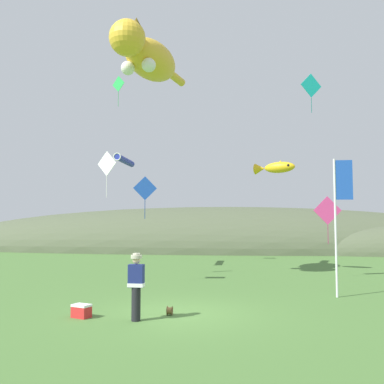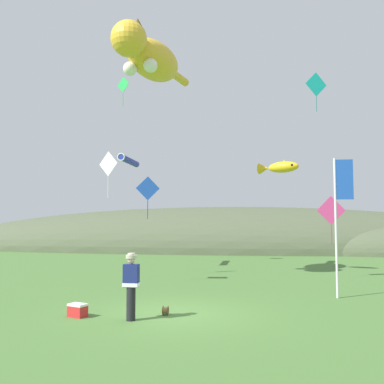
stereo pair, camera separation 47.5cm
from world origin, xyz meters
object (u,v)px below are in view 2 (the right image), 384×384
kite_diamond_green (123,85)px  kite_diamond_blue (148,189)px  festival_attendant (131,284)px  kite_fish_windsock (279,167)px  festival_banner_pole (340,206)px  kite_diamond_pink (331,211)px  picnic_cooler (78,310)px  kite_giant_cat (149,58)px  kite_spool (166,310)px  kite_diamond_teal (316,85)px  kite_diamond_white (108,164)px  kite_tube_streamer (129,161)px

kite_diamond_green → kite_diamond_blue: kite_diamond_green is taller
festival_attendant → kite_fish_windsock: kite_fish_windsock is taller
festival_banner_pole → kite_diamond_pink: festival_banner_pole is taller
picnic_cooler → kite_giant_cat: size_ratio=0.09×
kite_fish_windsock → kite_spool: bearing=-110.2°
kite_diamond_pink → kite_diamond_green: bearing=160.6°
kite_diamond_teal → kite_diamond_pink: size_ratio=1.03×
kite_spool → kite_fish_windsock: 12.51m
kite_fish_windsock → kite_diamond_teal: (2.35, 2.37, 5.09)m
festival_attendant → kite_diamond_blue: size_ratio=0.86×
kite_fish_windsock → kite_diamond_teal: bearing=45.3°
kite_giant_cat → kite_diamond_teal: size_ratio=2.89×
festival_banner_pole → kite_diamond_pink: bearing=82.7°
kite_spool → picnic_cooler: bearing=-166.3°
festival_attendant → kite_spool: bearing=45.9°
kite_diamond_pink → kite_diamond_white: bearing=-159.5°
kite_spool → kite_giant_cat: size_ratio=0.04×
kite_diamond_teal → kite_diamond_white: 13.68m
festival_attendant → kite_spool: 1.39m
kite_giant_cat → kite_diamond_blue: size_ratio=3.26×
kite_diamond_teal → kite_diamond_green: kite_diamond_green is taller
kite_diamond_blue → picnic_cooler: bearing=-88.8°
kite_diamond_teal → kite_diamond_blue: bearing=-151.7°
kite_diamond_pink → kite_tube_streamer: bearing=164.1°
festival_banner_pole → kite_giant_cat: size_ratio=0.72×
picnic_cooler → festival_attendant: bearing=-8.3°
kite_diamond_white → kite_giant_cat: bearing=62.1°
festival_attendant → kite_diamond_green: bearing=108.1°
festival_attendant → kite_diamond_blue: (-1.76, 9.06, 3.27)m
festival_banner_pole → kite_spool: bearing=-148.0°
kite_tube_streamer → kite_diamond_white: size_ratio=1.56×
kite_fish_windsock → kite_diamond_teal: kite_diamond_teal is taller
kite_tube_streamer → kite_diamond_white: (1.04, -6.65, -1.13)m
kite_tube_streamer → kite_diamond_green: 4.96m
festival_banner_pole → kite_diamond_green: (-10.69, 9.32, 7.79)m
kite_diamond_green → kite_diamond_white: bearing=-77.2°
festival_attendant → kite_diamond_pink: bearing=54.0°
festival_banner_pole → kite_diamond_blue: bearing=148.9°
festival_attendant → kite_spool: festival_attendant is taller
kite_fish_windsock → kite_tube_streamer: 8.54m
kite_giant_cat → kite_diamond_green: 6.15m
festival_attendant → kite_spool: (0.78, 0.80, -0.83)m
kite_spool → kite_giant_cat: (-2.32, 7.34, 10.29)m
picnic_cooler → kite_fish_windsock: size_ratio=0.26×
kite_fish_windsock → kite_diamond_white: 9.21m
kite_diamond_blue → festival_attendant: bearing=-79.0°
festival_attendant → kite_diamond_teal: size_ratio=0.76×
picnic_cooler → kite_fish_windsock: kite_fish_windsock is taller
kite_fish_windsock → kite_tube_streamer: (-8.43, 1.18, 0.68)m
festival_attendant → kite_diamond_green: 17.42m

